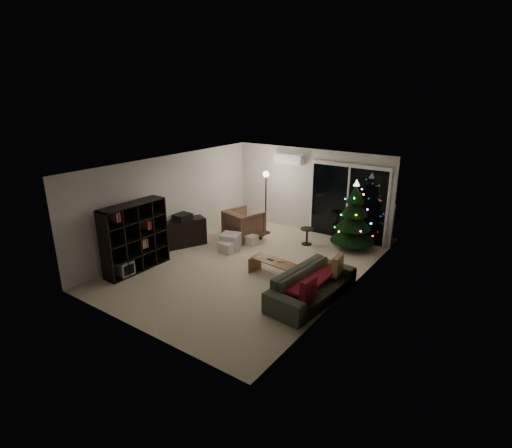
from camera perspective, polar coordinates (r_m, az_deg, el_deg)
The scene contains 18 objects.
room at distance 10.37m, azimuth 5.41°, elevation 1.19°, with size 6.50×7.51×2.60m.
bookshelf at distance 9.94m, azimuth -17.63°, elevation -1.58°, with size 0.42×1.65×1.65m, color black, non-canonical shape.
media_cabinet at distance 11.16m, azimuth -10.34°, elevation -1.23°, with size 0.45×1.21×0.75m, color black.
stereo at distance 11.01m, azimuth -10.48°, elevation 1.01°, with size 0.38×0.45×0.16m, color black.
armchair at distance 11.49m, azimuth -1.74°, elevation -0.04°, with size 0.92×0.95×0.86m, color brown.
ottoman at distance 10.83m, azimuth -3.65°, elevation -2.48°, with size 0.48×0.48×0.43m, color beige.
cardboard_box_a at distance 10.63m, azimuth -4.26°, elevation -3.35°, with size 0.39×0.30×0.28m, color white.
cardboard_box_b at distance 11.14m, azimuth -0.86°, elevation -2.25°, with size 0.40×0.30×0.28m, color white.
side_table at distance 11.20m, azimuth 7.28°, elevation -1.76°, with size 0.38×0.38×0.47m, color black.
floor_lamp at distance 11.79m, azimuth 1.40°, elevation 2.92°, with size 0.29×0.29×1.83m, color black.
sofa at distance 8.33m, azimuth 8.01°, elevation -8.64°, with size 2.23×0.87×0.65m, color #2D3228.
sofa_throw at distance 8.30m, azimuth 7.44°, elevation -7.58°, with size 0.70×1.60×0.05m, color #5D1712.
cushion_a at distance 8.65m, azimuth 11.56°, elevation -5.82°, with size 0.13×0.43×0.43m, color #A67E55.
cushion_b at distance 7.59m, azimuth 7.49°, elevation -9.25°, with size 0.13×0.43×0.43m, color #5D1712.
coffee_table at distance 9.25m, azimuth 2.83°, elevation -6.46°, with size 1.24×0.43×0.39m, color brown, non-canonical shape.
remote_a at distance 9.24m, azimuth 2.06°, elevation -5.08°, with size 0.15×0.05×0.02m, color black.
remote_b at distance 9.15m, azimuth 3.55°, elevation -5.33°, with size 0.14×0.04×0.02m, color slate.
christmas_tree at distance 10.91m, azimuth 13.82°, elevation 1.28°, with size 1.18×1.18×1.91m, color black.
Camera 1 is at (5.33, -7.12, 4.13)m, focal length 28.00 mm.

